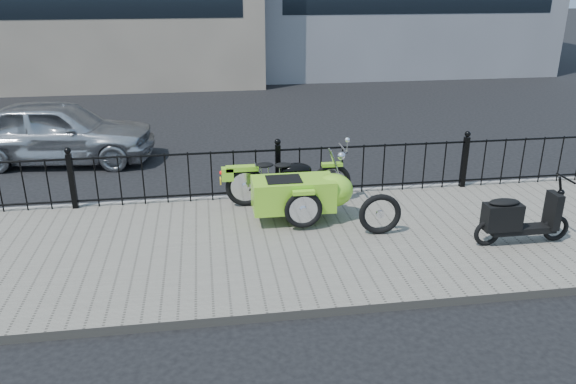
{
  "coord_description": "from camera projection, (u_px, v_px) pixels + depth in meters",
  "views": [
    {
      "loc": [
        -1.23,
        -8.02,
        3.83
      ],
      "look_at": [
        -0.03,
        -0.1,
        0.74
      ],
      "focal_mm": 35.0,
      "sensor_mm": 36.0,
      "label": 1
    }
  ],
  "objects": [
    {
      "name": "ground",
      "position": [
        289.0,
        233.0,
        8.95
      ],
      "size": [
        120.0,
        120.0,
        0.0
      ],
      "primitive_type": "plane",
      "color": "black",
      "rests_on": "ground"
    },
    {
      "name": "spare_tire",
      "position": [
        380.0,
        214.0,
        8.53
      ],
      "size": [
        0.66,
        0.14,
        0.65
      ],
      "primitive_type": "torus",
      "rotation": [
        1.57,
        0.0,
        -0.08
      ],
      "color": "black",
      "rests_on": "sidewalk"
    },
    {
      "name": "motorcycle_sidecar",
      "position": [
        303.0,
        190.0,
        9.09
      ],
      "size": [
        2.28,
        1.48,
        0.98
      ],
      "color": "black",
      "rests_on": "sidewalk"
    },
    {
      "name": "scooter",
      "position": [
        517.0,
        219.0,
        8.2
      ],
      "size": [
        1.5,
        0.44,
        1.01
      ],
      "color": "black",
      "rests_on": "sidewalk"
    },
    {
      "name": "iron_fence",
      "position": [
        278.0,
        172.0,
        9.94
      ],
      "size": [
        14.11,
        0.11,
        1.08
      ],
      "color": "black",
      "rests_on": "sidewalk"
    },
    {
      "name": "sidewalk",
      "position": [
        294.0,
        243.0,
        8.47
      ],
      "size": [
        30.0,
        3.8,
        0.12
      ],
      "primitive_type": "cube",
      "color": "slate",
      "rests_on": "ground"
    },
    {
      "name": "curb",
      "position": [
        277.0,
        197.0,
        10.26
      ],
      "size": [
        30.0,
        0.1,
        0.12
      ],
      "primitive_type": "cube",
      "color": "gray",
      "rests_on": "ground"
    },
    {
      "name": "sedan_car",
      "position": [
        58.0,
        131.0,
        12.12
      ],
      "size": [
        4.19,
        2.03,
        1.38
      ],
      "primitive_type": "imported",
      "rotation": [
        0.0,
        0.0,
        1.47
      ],
      "color": "#B1B4B8",
      "rests_on": "ground"
    }
  ]
}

